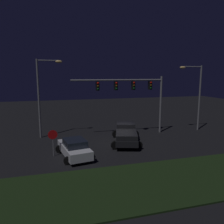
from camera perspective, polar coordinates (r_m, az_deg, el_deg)
name	(u,v)px	position (r m, az deg, el deg)	size (l,w,h in m)	color
ground_plane	(122,143)	(22.49, 2.49, -7.82)	(80.00, 80.00, 0.00)	black
grass_median	(163,181)	(15.21, 12.88, -16.64)	(21.56, 5.94, 0.10)	black
pickup_truck	(126,133)	(22.34, 3.58, -5.28)	(3.92, 5.75, 1.80)	black
car_sedan	(74,148)	(18.90, -9.52, -8.99)	(2.95, 4.64, 1.51)	silver
traffic_signal_gantry	(134,90)	(24.89, 5.50, 5.63)	(10.32, 0.56, 6.50)	slate
street_lamp_left	(43,89)	(24.61, -16.99, 5.61)	(2.63, 0.44, 8.26)	slate
street_lamp_right	(195,89)	(28.54, 20.41, 5.38)	(2.97, 0.44, 7.73)	slate
stop_sign	(53,138)	(19.09, -14.78, -6.41)	(0.76, 0.08, 2.23)	slate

